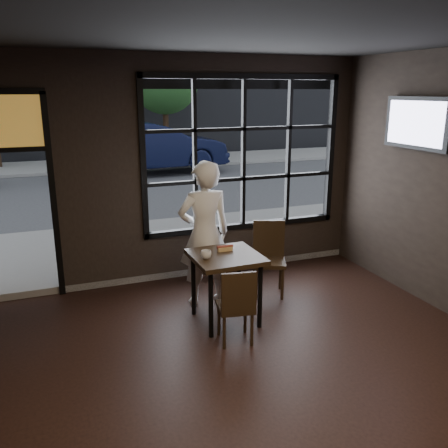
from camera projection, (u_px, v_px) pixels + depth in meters
name	position (u px, v px, depth m)	size (l,w,h in m)	color
floor	(273.00, 430.00, 3.93)	(6.00, 7.00, 0.02)	black
ceiling	(287.00, 10.00, 3.05)	(6.00, 7.00, 0.02)	black
window_frame	(243.00, 154.00, 6.99)	(3.06, 0.12, 2.28)	black
street_asphalt	(74.00, 143.00, 25.52)	(60.00, 41.00, 0.04)	#545456
cafe_table	(226.00, 288.00, 5.68)	(0.79, 0.79, 0.85)	black
chair_near	(235.00, 304.00, 5.21)	(0.38, 0.38, 0.88)	black
chair_window	(269.00, 260.00, 6.41)	(0.43, 0.43, 1.00)	black
man	(204.00, 234.00, 6.03)	(0.69, 0.45, 1.89)	silver
hotdog	(225.00, 248.00, 5.69)	(0.20, 0.08, 0.06)	tan
cup	(206.00, 255.00, 5.42)	(0.12, 0.12, 0.10)	silver
tv	(418.00, 123.00, 6.02)	(0.13, 1.12, 0.66)	black
navy_car	(153.00, 147.00, 15.60)	(1.69, 4.84, 1.60)	black
tree_right	(164.00, 80.00, 17.59)	(2.56, 2.56, 4.37)	#332114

